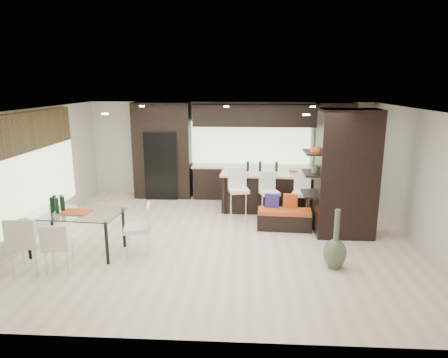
# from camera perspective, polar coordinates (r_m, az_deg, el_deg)

# --- Properties ---
(ground) EXTENTS (8.00, 8.00, 0.00)m
(ground) POSITION_cam_1_polar(r_m,az_deg,el_deg) (8.57, -0.23, -8.43)
(ground) COLOR beige
(ground) RESTS_ON ground
(back_wall) EXTENTS (8.00, 0.02, 2.70)m
(back_wall) POSITION_cam_1_polar(r_m,az_deg,el_deg) (11.60, 0.83, 4.28)
(back_wall) COLOR beige
(back_wall) RESTS_ON ground
(left_wall) EXTENTS (0.02, 7.00, 2.70)m
(left_wall) POSITION_cam_1_polar(r_m,az_deg,el_deg) (9.31, -25.64, 0.67)
(left_wall) COLOR beige
(left_wall) RESTS_ON ground
(right_wall) EXTENTS (0.02, 7.00, 2.70)m
(right_wall) POSITION_cam_1_polar(r_m,az_deg,el_deg) (8.87, 26.49, 0.01)
(right_wall) COLOR beige
(right_wall) RESTS_ON ground
(ceiling) EXTENTS (8.00, 7.00, 0.02)m
(ceiling) POSITION_cam_1_polar(r_m,az_deg,el_deg) (7.97, -0.25, 9.89)
(ceiling) COLOR white
(ceiling) RESTS_ON ground
(window_left) EXTENTS (0.04, 3.20, 1.90)m
(window_left) POSITION_cam_1_polar(r_m,az_deg,el_deg) (9.46, -24.85, 0.94)
(window_left) COLOR #B2D199
(window_left) RESTS_ON left_wall
(window_back) EXTENTS (3.40, 0.04, 1.20)m
(window_back) POSITION_cam_1_polar(r_m,az_deg,el_deg) (11.52, 3.82, 5.19)
(window_back) COLOR #B2D199
(window_back) RESTS_ON back_wall
(stone_accent) EXTENTS (0.08, 3.00, 0.80)m
(stone_accent) POSITION_cam_1_polar(r_m,az_deg,el_deg) (9.32, -25.23, 6.35)
(stone_accent) COLOR brown
(stone_accent) RESTS_ON left_wall
(ceiling_spots) EXTENTS (4.00, 3.00, 0.02)m
(ceiling_spots) POSITION_cam_1_polar(r_m,az_deg,el_deg) (8.22, -0.14, 9.85)
(ceiling_spots) COLOR white
(ceiling_spots) RESTS_ON ceiling
(back_cabinetry) EXTENTS (6.80, 0.68, 2.70)m
(back_cabinetry) POSITION_cam_1_polar(r_m,az_deg,el_deg) (11.26, 3.31, 3.98)
(back_cabinetry) COLOR black
(back_cabinetry) RESTS_ON ground
(refrigerator) EXTENTS (0.90, 0.68, 1.90)m
(refrigerator) POSITION_cam_1_polar(r_m,az_deg,el_deg) (11.54, -8.73, 2.06)
(refrigerator) COLOR black
(refrigerator) RESTS_ON ground
(partition_column) EXTENTS (1.20, 0.80, 2.70)m
(partition_column) POSITION_cam_1_polar(r_m,az_deg,el_deg) (8.80, 17.08, 0.74)
(partition_column) COLOR black
(partition_column) RESTS_ON ground
(kitchen_island) EXTENTS (2.44, 1.13, 1.00)m
(kitchen_island) POSITION_cam_1_polar(r_m,az_deg,el_deg) (10.37, 6.28, -1.71)
(kitchen_island) COLOR black
(kitchen_island) RESTS_ON ground
(stool_left) EXTENTS (0.53, 0.53, 1.01)m
(stool_left) POSITION_cam_1_polar(r_m,az_deg,el_deg) (9.55, 2.10, -2.95)
(stool_left) COLOR white
(stool_left) RESTS_ON ground
(stool_mid) EXTENTS (0.52, 0.52, 0.93)m
(stool_mid) POSITION_cam_1_polar(r_m,az_deg,el_deg) (9.59, 6.52, -3.20)
(stool_mid) COLOR white
(stool_mid) RESTS_ON ground
(stool_right) EXTENTS (0.49, 0.49, 0.90)m
(stool_right) POSITION_cam_1_polar(r_m,az_deg,el_deg) (9.67, 10.88, -3.29)
(stool_right) COLOR white
(stool_right) RESTS_ON ground
(bench) EXTENTS (1.22, 0.53, 0.46)m
(bench) POSITION_cam_1_polar(r_m,az_deg,el_deg) (9.10, 8.59, -5.73)
(bench) COLOR black
(bench) RESTS_ON ground
(floor_vase) EXTENTS (0.46, 0.46, 1.09)m
(floor_vase) POSITION_cam_1_polar(r_m,az_deg,el_deg) (7.33, 15.69, -8.27)
(floor_vase) COLOR #4E5D42
(floor_vase) RESTS_ON ground
(dining_table) EXTENTS (1.77, 1.09, 0.81)m
(dining_table) POSITION_cam_1_polar(r_m,az_deg,el_deg) (8.23, -20.18, -7.22)
(dining_table) COLOR white
(dining_table) RESTS_ON ground
(chair_near) EXTENTS (0.51, 0.51, 0.83)m
(chair_near) POSITION_cam_1_polar(r_m,az_deg,el_deg) (7.57, -22.52, -9.17)
(chair_near) COLOR white
(chair_near) RESTS_ON ground
(chair_far) EXTENTS (0.55, 0.55, 0.94)m
(chair_far) POSITION_cam_1_polar(r_m,az_deg,el_deg) (7.77, -26.20, -8.54)
(chair_far) COLOR white
(chair_far) RESTS_ON ground
(chair_end) EXTENTS (0.58, 0.58, 0.91)m
(chair_end) POSITION_cam_1_polar(r_m,az_deg,el_deg) (7.83, -12.24, -7.38)
(chair_end) COLOR white
(chair_end) RESTS_ON ground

